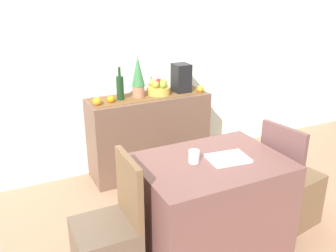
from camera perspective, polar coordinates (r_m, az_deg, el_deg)
ground_plane at (r=3.34m, az=2.58°, el=-13.89°), size 6.40×6.40×0.02m
room_wall_rear at (r=3.85m, az=-5.71°, el=12.71°), size 6.40×0.06×2.70m
sideboard_console at (r=3.89m, az=-2.93°, el=-1.36°), size 1.24×0.42×0.84m
table_runner at (r=3.75m, az=-3.05°, el=4.65°), size 1.17×0.32×0.01m
fruit_bowl at (r=3.78m, az=-1.40°, el=5.50°), size 0.23×0.23×0.08m
apple_rear at (r=3.77m, az=-0.73°, el=6.68°), size 0.07×0.07×0.07m
apple_center at (r=3.71m, az=-0.77°, el=6.39°), size 0.07×0.07×0.07m
apple_front at (r=3.79m, az=-2.39°, el=6.70°), size 0.07×0.07×0.07m
apple_right at (r=3.72m, az=-1.93°, el=6.43°), size 0.07×0.07×0.07m
apple_upper at (r=3.83m, az=-1.45°, el=6.84°), size 0.07×0.07×0.07m
wine_bottle at (r=3.61m, az=-7.42°, el=5.90°), size 0.07×0.07×0.33m
coffee_maker at (r=3.87m, az=2.06°, el=7.41°), size 0.16×0.18×0.30m
potted_plant at (r=3.65m, az=-4.65°, el=7.63°), size 0.13×0.13×0.42m
orange_loose_end at (r=3.57m, az=-8.79°, el=4.10°), size 0.07×0.07×0.07m
orange_loose_far at (r=3.89m, az=5.01°, el=5.73°), size 0.08×0.08×0.08m
orange_loose_near_bowl at (r=3.50m, az=-10.89°, el=3.75°), size 0.08×0.08×0.08m
dining_table at (r=2.81m, az=6.45°, el=-12.10°), size 1.04×0.76×0.74m
open_book at (r=2.66m, az=9.28°, el=-4.95°), size 0.30×0.24×0.02m
coffee_cup at (r=2.57m, az=4.04°, el=-4.72°), size 0.08×0.08×0.09m
chair_near_window at (r=2.61m, az=-9.19°, el=-18.12°), size 0.40×0.40×0.90m
chair_by_corner at (r=3.30m, az=18.18°, el=-9.83°), size 0.46×0.46×0.90m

